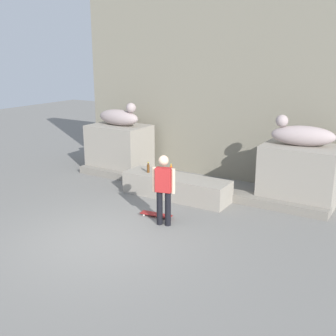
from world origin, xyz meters
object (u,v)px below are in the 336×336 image
at_px(skateboard, 156,214).
at_px(bottle_brown, 148,168).
at_px(statue_reclining_right, 302,135).
at_px(bottle_orange, 171,169).
at_px(skater, 164,187).
at_px(statue_reclining_left, 119,117).

bearing_deg(skateboard, bottle_brown, -56.53).
bearing_deg(statue_reclining_right, bottle_orange, 7.81).
xyz_separation_m(skater, bottle_orange, (-1.02, 2.02, -0.21)).
relative_size(statue_reclining_right, bottle_brown, 5.58).
distance_m(skater, bottle_orange, 2.27).
bearing_deg(skater, bottle_orange, -78.50).
bearing_deg(skater, skateboard, -51.62).
bearing_deg(statue_reclining_right, skateboard, 35.88).
distance_m(statue_reclining_left, statue_reclining_right, 5.91).
bearing_deg(skateboard, statue_reclining_left, -47.27).
bearing_deg(statue_reclining_left, bottle_orange, -18.67).
height_order(statue_reclining_right, bottle_brown, statue_reclining_right).
distance_m(statue_reclining_left, skater, 4.92).
height_order(skateboard, bottle_orange, bottle_orange).
distance_m(statue_reclining_right, skateboard, 4.26).
xyz_separation_m(statue_reclining_left, skateboard, (3.27, -2.83, -1.78)).
height_order(statue_reclining_left, skateboard, statue_reclining_left).
bearing_deg(skateboard, statue_reclining_right, -139.35).
height_order(statue_reclining_left, bottle_orange, statue_reclining_left).
height_order(skater, bottle_brown, skater).
height_order(skater, skateboard, skater).
relative_size(statue_reclining_left, skateboard, 2.00).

